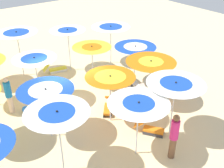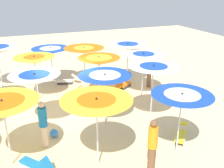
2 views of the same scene
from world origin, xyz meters
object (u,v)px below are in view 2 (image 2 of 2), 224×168
Objects in this scene: beach_umbrella_5 at (105,79)px; lounger_2 at (35,165)px; beach_umbrella_8 at (3,107)px; lounger_3 at (181,134)px; beach_ball at (54,133)px; beachgoer_2 at (149,70)px; beach_umbrella_9 at (35,79)px; beachgoer_1 at (43,123)px; beach_umbrella_1 at (153,70)px; beachgoer_0 at (153,144)px; beach_umbrella_0 at (182,99)px; beach_umbrella_10 at (34,60)px; beach_umbrella_11 at (51,51)px; beach_umbrella_4 at (97,104)px; lounger_1 at (86,94)px; beach_umbrella_7 at (84,50)px; lounger_5 at (124,85)px; beach_umbrella_3 at (128,46)px; beach_umbrella_2 at (143,57)px; beach_umbrella_6 at (99,61)px; lounger_4 at (67,80)px.

lounger_2 is at bearing 121.86° from beach_umbrella_5.
lounger_3 is at bearing -97.64° from beach_umbrella_8.
beach_ball is (1.10, -1.55, -1.89)m from beach_umbrella_8.
lounger_2 is 8.32m from beachgoer_2.
beachgoer_1 is at bearing -179.44° from beach_umbrella_9.
beachgoer_0 is at bearing 151.09° from beach_umbrella_1.
beachgoer_1 reaches higher than beach_ball.
beach_umbrella_0 is 0.99× the size of beach_umbrella_10.
lounger_2 is 3.72m from beachgoer_0.
beachgoer_1 is (-6.14, 1.31, -1.02)m from beach_umbrella_11.
beach_umbrella_9 is at bearing 75.54° from beach_umbrella_1.
lounger_2 is at bearing -92.08° from beachgoer_0.
beachgoer_0 is at bearing -150.39° from lounger_2.
lounger_2 is at bearing 76.98° from beach_umbrella_4.
beach_umbrella_7 is at bearing 116.00° from lounger_1.
beach_umbrella_10 is 4.39m from beachgoer_1.
beach_umbrella_1 reaches higher than lounger_5.
beach_umbrella_3 is (4.32, -0.88, -0.09)m from beach_umbrella_1.
beachgoer_2 is at bearing -48.21° from lounger_5.
lounger_3 is at bearing -167.43° from beach_umbrella_1.
beach_umbrella_2 is 7.26m from lounger_2.
beachgoer_0 is (-0.86, -1.48, -1.22)m from beach_umbrella_4.
beach_umbrella_2 is 7.22× the size of beach_ball.
beach_umbrella_4 is at bearing -142.37° from lounger_2.
beachgoer_1 is at bearing 117.25° from beach_umbrella_2.
beach_umbrella_6 is at bearing -60.38° from beach_umbrella_9.
beach_umbrella_3 reaches higher than beachgoer_1.
beach_umbrella_9 is (-3.18, 5.33, -0.12)m from beach_umbrella_3.
beach_umbrella_5 reaches higher than beachgoer_1.
beachgoer_2 reaches higher than lounger_1.
beach_umbrella_5 is (2.34, -1.11, -0.14)m from beach_umbrella_4.
beach_umbrella_10 is 1.29× the size of beachgoer_0.
beach_umbrella_6 is 4.28m from beach_ball.
lounger_2 is at bearing 166.25° from beach_umbrella_11.
beach_umbrella_0 is 2.29m from beach_umbrella_1.
beach_umbrella_7 is 7.45m from beach_umbrella_8.
beachgoer_0 is at bearing 54.60° from beachgoer_1.
beach_umbrella_4 is 2.80m from beach_umbrella_8.
lounger_2 is (-5.42, 0.73, -1.85)m from beach_umbrella_10.
lounger_4 is 8.38m from beachgoer_0.
beach_umbrella_3 is 6.71m from beach_ball.
beach_umbrella_10 is at bearing -5.29° from beach_umbrella_9.
beach_umbrella_9 is 1.26× the size of beachgoer_2.
beachgoer_2 is at bearing 42.51° from lounger_1.
beach_umbrella_6 is 0.98× the size of beach_umbrella_7.
beach_umbrella_7 is 1.98× the size of lounger_3.
beach_umbrella_4 reaches higher than beachgoer_0.
lounger_3 is (-0.80, -5.96, -1.84)m from beach_umbrella_8.
beachgoer_2 is at bearing 168.96° from lounger_4.
beach_umbrella_8 is 4.63m from beachgoer_0.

